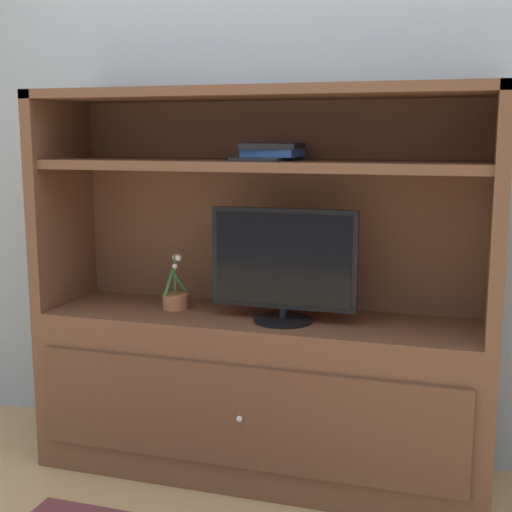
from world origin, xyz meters
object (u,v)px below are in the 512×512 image
at_px(tv_monitor, 283,265).
at_px(magazine_stack, 272,152).
at_px(media_console, 260,355).
at_px(potted_plant, 175,297).

distance_m(tv_monitor, magazine_stack, 0.43).
relative_size(media_console, potted_plant, 7.85).
bearing_deg(magazine_stack, potted_plant, 179.26).
xyz_separation_m(tv_monitor, potted_plant, (-0.48, 0.07, -0.17)).
xyz_separation_m(tv_monitor, magazine_stack, (-0.06, 0.06, 0.42)).
bearing_deg(tv_monitor, potted_plant, 172.08).
height_order(media_console, magazine_stack, media_console).
bearing_deg(media_console, potted_plant, 178.58).
distance_m(media_console, tv_monitor, 0.40).
bearing_deg(tv_monitor, media_console, 152.25).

